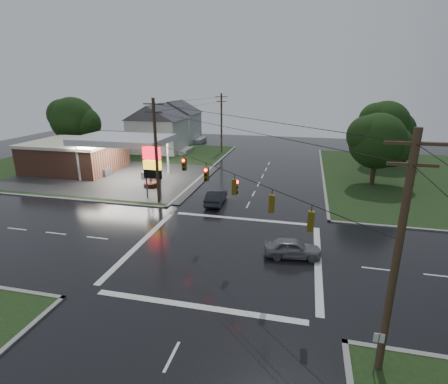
% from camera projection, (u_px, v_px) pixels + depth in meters
% --- Properties ---
extents(ground, '(120.00, 120.00, 0.00)m').
position_uv_depth(ground, '(224.00, 252.00, 26.92)').
color(ground, black).
rests_on(ground, ground).
extents(grass_nw, '(36.00, 36.00, 0.08)m').
position_uv_depth(grass_nw, '(106.00, 162.00, 56.71)').
color(grass_nw, black).
rests_on(grass_nw, ground).
extents(gas_station, '(26.20, 18.00, 5.60)m').
position_uv_depth(gas_station, '(82.00, 154.00, 50.04)').
color(gas_station, '#2D2D2D').
rests_on(gas_station, ground).
extents(pylon_sign, '(2.00, 0.35, 6.00)m').
position_uv_depth(pylon_sign, '(152.00, 164.00, 37.74)').
color(pylon_sign, '#59595E').
rests_on(pylon_sign, ground).
extents(utility_pole_nw, '(2.20, 0.32, 11.00)m').
position_uv_depth(utility_pole_nw, '(156.00, 150.00, 36.07)').
color(utility_pole_nw, '#382619').
rests_on(utility_pole_nw, ground).
extents(utility_pole_se, '(2.20, 0.32, 11.00)m').
position_uv_depth(utility_pole_se, '(397.00, 257.00, 14.29)').
color(utility_pole_se, '#382619').
rests_on(utility_pole_se, ground).
extents(utility_pole_n, '(2.20, 0.32, 10.50)m').
position_uv_depth(utility_pole_n, '(221.00, 122.00, 62.56)').
color(utility_pole_n, '#382619').
rests_on(utility_pole_n, ground).
extents(traffic_signals, '(26.87, 26.87, 1.47)m').
position_uv_depth(traffic_signals, '(225.00, 171.00, 24.93)').
color(traffic_signals, black).
rests_on(traffic_signals, ground).
extents(house_near, '(11.05, 8.48, 8.60)m').
position_uv_depth(house_near, '(158.00, 128.00, 63.54)').
color(house_near, silver).
rests_on(house_near, ground).
extents(house_far, '(11.05, 8.48, 8.60)m').
position_uv_depth(house_far, '(176.00, 121.00, 74.88)').
color(house_far, silver).
rests_on(house_far, ground).
extents(tree_nw_behind, '(8.93, 7.60, 10.00)m').
position_uv_depth(tree_nw_behind, '(74.00, 120.00, 60.26)').
color(tree_nw_behind, black).
rests_on(tree_nw_behind, ground).
extents(tree_ne_near, '(7.99, 6.80, 8.98)m').
position_uv_depth(tree_ne_near, '(379.00, 141.00, 42.51)').
color(tree_ne_near, black).
rests_on(tree_ne_near, ground).
extents(tree_ne_far, '(8.46, 7.20, 9.80)m').
position_uv_depth(tree_ne_far, '(386.00, 125.00, 52.79)').
color(tree_ne_far, black).
rests_on(tree_ne_far, ground).
extents(car_north, '(1.81, 4.72, 1.54)m').
position_uv_depth(car_north, '(216.00, 197.00, 37.32)').
color(car_north, black).
rests_on(car_north, ground).
extents(car_crossing, '(4.38, 2.16, 1.43)m').
position_uv_depth(car_crossing, '(293.00, 248.00, 25.98)').
color(car_crossing, slate).
rests_on(car_crossing, ground).
extents(car_pump, '(2.62, 4.39, 1.19)m').
position_uv_depth(car_pump, '(153.00, 180.00, 44.08)').
color(car_pump, '#4F2012').
rests_on(car_pump, ground).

